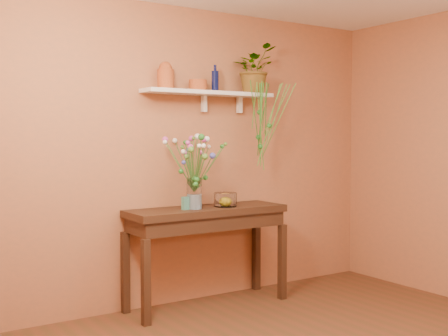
{
  "coord_description": "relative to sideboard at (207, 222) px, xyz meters",
  "views": [
    {
      "loc": [
        -2.73,
        -2.62,
        1.51
      ],
      "look_at": [
        0.0,
        1.55,
        1.25
      ],
      "focal_mm": 46.09,
      "sensor_mm": 36.0,
      "label": 1
    }
  ],
  "objects": [
    {
      "name": "room",
      "position": [
        0.06,
        -1.74,
        0.59
      ],
      "size": [
        4.04,
        4.04,
        2.7
      ],
      "color": "#582E1B",
      "rests_on": "ground"
    },
    {
      "name": "spider_plant",
      "position": [
        0.59,
        0.1,
        1.41
      ],
      "size": [
        0.51,
        0.48,
        0.46
      ],
      "primitive_type": "imported",
      "rotation": [
        0.0,
        0.0,
        0.37
      ],
      "color": "#256B22",
      "rests_on": "wall_shelf"
    },
    {
      "name": "sideboard",
      "position": [
        0.0,
        0.0,
        0.0
      ],
      "size": [
        1.47,
        0.47,
        0.89
      ],
      "color": "#351B10",
      "rests_on": "ground"
    },
    {
      "name": "carton",
      "position": [
        -0.25,
        -0.05,
        0.19
      ],
      "size": [
        0.06,
        0.05,
        0.11
      ],
      "primitive_type": "cube",
      "rotation": [
        0.0,
        0.0,
        0.17
      ],
      "color": "#27607B",
      "rests_on": "sideboard"
    },
    {
      "name": "glass_bowl",
      "position": [
        0.18,
        -0.03,
        0.19
      ],
      "size": [
        0.21,
        0.21,
        0.13
      ],
      "color": "white",
      "rests_on": "sideboard"
    },
    {
      "name": "glass_vase",
      "position": [
        -0.15,
        -0.04,
        0.25
      ],
      "size": [
        0.13,
        0.13,
        0.27
      ],
      "color": "white",
      "rests_on": "sideboard"
    },
    {
      "name": "terracotta_jug",
      "position": [
        -0.33,
        0.15,
        1.29
      ],
      "size": [
        0.17,
        0.17,
        0.24
      ],
      "color": "#BA4E28",
      "rests_on": "wall_shelf"
    },
    {
      "name": "plant_fronds",
      "position": [
        0.6,
        -0.05,
        0.89
      ],
      "size": [
        0.54,
        0.33,
        0.82
      ],
      "color": "#256B22",
      "rests_on": "wall_shelf"
    },
    {
      "name": "blue_bottle",
      "position": [
        0.16,
        0.11,
        1.28
      ],
      "size": [
        0.09,
        0.09,
        0.24
      ],
      "color": "#090F3A",
      "rests_on": "wall_shelf"
    },
    {
      "name": "lemon",
      "position": [
        0.18,
        -0.04,
        0.18
      ],
      "size": [
        0.08,
        0.08,
        0.08
      ],
      "primitive_type": "sphere",
      "color": "yellow",
      "rests_on": "glass_bowl"
    },
    {
      "name": "wall_shelf",
      "position": [
        0.12,
        0.13,
        1.15
      ],
      "size": [
        1.3,
        0.24,
        0.19
      ],
      "color": "white",
      "rests_on": "room"
    },
    {
      "name": "terracotta_pot",
      "position": [
        -0.01,
        0.14,
        1.23
      ],
      "size": [
        0.21,
        0.21,
        0.1
      ],
      "primitive_type": "cylinder",
      "rotation": [
        0.0,
        0.0,
        -0.37
      ],
      "color": "#BA4E28",
      "rests_on": "wall_shelf"
    },
    {
      "name": "bouquet",
      "position": [
        -0.15,
        -0.05,
        0.61
      ],
      "size": [
        0.58,
        0.51,
        0.51
      ],
      "color": "#386B28",
      "rests_on": "glass_vase"
    }
  ]
}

